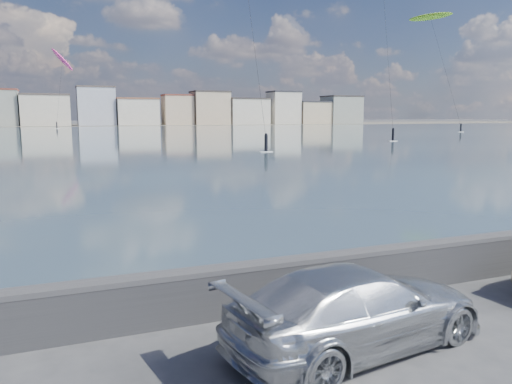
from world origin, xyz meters
The scene contains 8 objects.
ground centered at (0.00, 0.00, 0.00)m, with size 700.00×700.00×0.00m, color #333335.
bay_water centered at (0.00, 91.50, 0.01)m, with size 500.00×177.00×0.00m, color #334351.
far_shore_strip centered at (0.00, 200.00, 0.01)m, with size 500.00×60.00×0.00m, color #4C473D.
seawall centered at (0.00, 2.70, 0.58)m, with size 400.00×0.36×1.08m.
far_buildings centered at (1.31, 186.00, 6.03)m, with size 240.79×13.26×14.60m.
car_silver centered at (1.50, 0.67, 0.69)m, with size 1.94×4.76×1.38m, color silver.
kitesurfer_7 centered at (-0.18, 153.79, 19.58)m, with size 7.52×13.37×23.35m.
kitesurfer_13 centered at (79.11, 90.62, 26.09)m, with size 7.77×13.74×27.33m.
Camera 1 is at (-3.01, -6.07, 3.88)m, focal length 35.00 mm.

